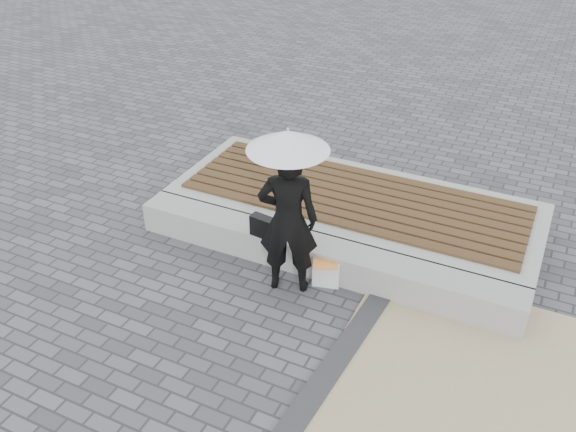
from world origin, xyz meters
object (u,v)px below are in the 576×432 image
object	(u,v)px
seating_ledge	(319,256)
handbag	(265,227)
parasol	(288,140)
canvas_tote	(326,273)
woman	(288,220)

from	to	relation	value
seating_ledge	handbag	world-z (taller)	handbag
seating_ledge	handbag	bearing A→B (deg)	-166.00
parasol	handbag	bearing A→B (deg)	146.57
seating_ledge	parasol	bearing A→B (deg)	-113.91
parasol	handbag	world-z (taller)	parasol
seating_ledge	canvas_tote	bearing A→B (deg)	-50.86
handbag	canvas_tote	world-z (taller)	handbag
parasol	canvas_tote	bearing A→B (deg)	28.43
parasol	seating_ledge	bearing A→B (deg)	66.09
canvas_tote	handbag	bearing A→B (deg)	160.75
woman	handbag	world-z (taller)	woman
parasol	canvas_tote	xyz separation A→B (m)	(0.41, 0.22, -1.77)
seating_ledge	woman	xyz separation A→B (m)	(-0.21, -0.47, 0.74)
parasol	canvas_tote	size ratio (longest dim) A/B	3.38
parasol	handbag	size ratio (longest dim) A/B	2.97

